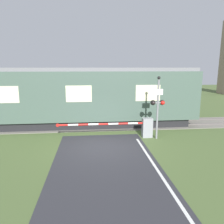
{
  "coord_description": "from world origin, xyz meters",
  "views": [
    {
      "loc": [
        -0.61,
        -11.17,
        4.2
      ],
      "look_at": [
        0.71,
        1.99,
        1.49
      ],
      "focal_mm": 35.0,
      "sensor_mm": 36.0,
      "label": 1
    }
  ],
  "objects": [
    {
      "name": "ground_plane",
      "position": [
        0.0,
        0.0,
        0.0
      ],
      "size": [
        80.0,
        80.0,
        0.0
      ],
      "primitive_type": "plane",
      "color": "#4C6033"
    },
    {
      "name": "track_bed",
      "position": [
        0.0,
        4.41,
        0.02
      ],
      "size": [
        36.0,
        3.2,
        0.13
      ],
      "color": "slate",
      "rests_on": "ground_plane"
    },
    {
      "name": "train",
      "position": [
        -1.35,
        4.41,
        2.14
      ],
      "size": [
        16.64,
        2.77,
        4.18
      ],
      "color": "black",
      "rests_on": "ground_plane"
    },
    {
      "name": "crossing_barrier",
      "position": [
        2.34,
        1.39,
        0.65
      ],
      "size": [
        5.75,
        0.44,
        1.19
      ],
      "color": "gray",
      "rests_on": "ground_plane"
    },
    {
      "name": "signal_post",
      "position": [
        3.3,
        1.04,
        2.11
      ],
      "size": [
        0.85,
        0.26,
        3.71
      ],
      "color": "gray",
      "rests_on": "ground_plane"
    }
  ]
}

